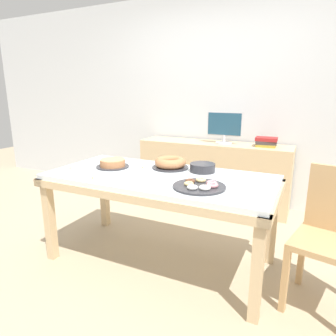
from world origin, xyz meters
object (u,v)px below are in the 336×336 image
Objects in this scene: chair at (332,232)px; book_stack at (266,142)px; tealight_near_front at (142,169)px; tealight_left_edge at (93,179)px; tealight_near_cakes at (70,169)px; cake_chocolate_round at (113,163)px; plate_stack at (203,168)px; pastry_platter at (200,186)px; computer_monitor at (224,128)px; cake_golden_bundt at (170,163)px.

chair reaches higher than book_stack.
tealight_left_edge is (-0.18, -0.43, 0.00)m from tealight_near_front.
tealight_near_cakes is (-1.37, -1.67, -0.08)m from book_stack.
book_stack is 1.80m from cake_chocolate_round.
plate_stack is 5.25× the size of tealight_left_edge.
pastry_platter is (-0.21, -1.64, -0.08)m from book_stack.
book_stack is at bearing 52.17° from cake_chocolate_round.
computer_monitor is at bearing 99.76° from pastry_platter.
pastry_platter is 0.65m from tealight_near_front.
book_stack is at bearing 50.64° from tealight_near_cakes.
cake_chocolate_round is at bearing 42.93° from tealight_near_cakes.
computer_monitor is at bearing 97.33° from plate_stack.
tealight_near_front is at bearing -103.21° from computer_monitor.
computer_monitor is 1.90m from tealight_left_edge.
cake_golden_bundt is (-0.14, -1.23, -0.18)m from computer_monitor.
chair is 0.91m from pastry_platter.
plate_stack is (-0.98, 0.23, 0.28)m from chair.
tealight_near_cakes and tealight_left_edge have the same top height.
pastry_platter is (-0.86, -0.18, 0.25)m from chair.
computer_monitor is 0.51m from book_stack.
plate_stack is (0.16, -1.22, -0.19)m from computer_monitor.
chair is at bearing 5.95° from tealight_near_cakes.
cake_golden_bundt reaches higher than plate_stack.
pastry_platter reaches higher than tealight_near_cakes.
computer_monitor reaches higher than tealight_left_edge.
chair is at bearing -52.04° from computer_monitor.
computer_monitor reaches higher than tealight_near_front.
chair reaches higher than pastry_platter.
tealight_near_cakes is (-0.26, -0.24, -0.02)m from cake_chocolate_round.
chair reaches higher than tealight_near_cakes.
book_stack reaches higher than tealight_left_edge.
computer_monitor reaches higher than plate_stack.
computer_monitor is 1.33× the size of cake_golden_bundt.
computer_monitor is at bearing 74.42° from tealight_left_edge.
pastry_platter is 0.81m from tealight_left_edge.
cake_golden_bundt is at bearing 40.65° from tealight_near_front.
cake_chocolate_round is at bearing 178.85° from chair.
chair reaches higher than cake_golden_bundt.
tealight_near_front is (-0.33, -1.39, -0.22)m from computer_monitor.
book_stack is at bearing 82.59° from pastry_platter.
book_stack reaches higher than plate_stack.
tealight_near_cakes is at bearing 157.27° from tealight_left_edge.
tealight_near_front is (0.29, 0.03, -0.02)m from cake_chocolate_round.
plate_stack is 5.25× the size of tealight_near_cakes.
chair is at bearing -2.65° from tealight_near_front.
cake_chocolate_round reaches higher than plate_stack.
plate_stack is at bearing 23.29° from tealight_near_cakes.
computer_monitor is 1.56m from cake_chocolate_round.
book_stack is 2.08m from tealight_left_edge.
cake_chocolate_round is at bearing -173.49° from tealight_near_front.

